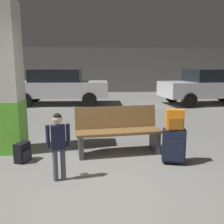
# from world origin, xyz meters

# --- Properties ---
(ground_plane) EXTENTS (18.00, 18.00, 0.10)m
(ground_plane) POSITION_xyz_m (0.00, 4.00, -0.05)
(ground_plane) COLOR gray
(garage_back_wall) EXTENTS (18.00, 0.12, 2.80)m
(garage_back_wall) POSITION_xyz_m (0.00, 12.86, 1.40)
(garage_back_wall) COLOR slate
(garage_back_wall) RESTS_ON ground_plane
(structural_pillar) EXTENTS (0.57, 0.57, 2.83)m
(structural_pillar) POSITION_xyz_m (-1.78, 1.79, 1.40)
(structural_pillar) COLOR #66C633
(structural_pillar) RESTS_ON ground_plane
(bench) EXTENTS (1.66, 0.74, 0.89)m
(bench) POSITION_xyz_m (0.33, 1.55, 0.44)
(bench) COLOR brown
(bench) RESTS_ON ground_plane
(suitcase) EXTENTS (0.41, 0.30, 0.60)m
(suitcase) POSITION_xyz_m (1.23, 0.95, 0.32)
(suitcase) COLOR #191E33
(suitcase) RESTS_ON ground_plane
(backpack_bright) EXTENTS (0.30, 0.22, 0.34)m
(backpack_bright) POSITION_xyz_m (1.23, 0.95, 0.77)
(backpack_bright) COLOR orange
(backpack_bright) RESTS_ON suitcase
(child) EXTENTS (0.33, 0.19, 1.00)m
(child) POSITION_xyz_m (-0.62, 0.44, 0.62)
(child) COLOR #4C5160
(child) RESTS_ON ground_plane
(backpack_dark_floor) EXTENTS (0.27, 0.32, 0.34)m
(backpack_dark_floor) POSITION_xyz_m (-1.37, 1.21, 0.17)
(backpack_dark_floor) COLOR black
(backpack_dark_floor) RESTS_ON ground_plane
(parked_car_side) EXTENTS (4.29, 2.23, 1.51)m
(parked_car_side) POSITION_xyz_m (4.86, 7.49, 0.81)
(parked_car_side) COLOR silver
(parked_car_side) RESTS_ON ground_plane
(parked_car_far) EXTENTS (4.12, 1.84, 1.51)m
(parked_car_far) POSITION_xyz_m (-1.68, 7.87, 0.81)
(parked_car_far) COLOR silver
(parked_car_far) RESTS_ON ground_plane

